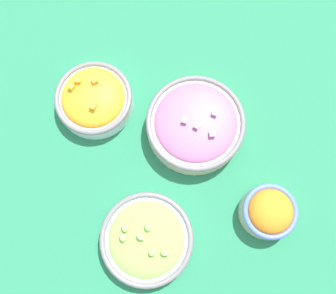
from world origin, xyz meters
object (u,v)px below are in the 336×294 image
at_px(bowl_red_onion, 195,124).
at_px(bowl_squash, 94,99).
at_px(bowl_carrots, 269,212).
at_px(bowl_lettuce, 147,239).

distance_m(bowl_red_onion, bowl_squash, 0.24).
relative_size(bowl_red_onion, bowl_carrots, 1.87).
bearing_deg(bowl_carrots, bowl_squash, 34.62).
bearing_deg(bowl_red_onion, bowl_squash, 53.10).
bearing_deg(bowl_lettuce, bowl_squash, -0.04).
relative_size(bowl_carrots, bowl_squash, 0.66).
bearing_deg(bowl_lettuce, bowl_red_onion, -44.86).
bearing_deg(bowl_red_onion, bowl_carrots, -163.29).
bearing_deg(bowl_squash, bowl_red_onion, -126.90).
xyz_separation_m(bowl_carrots, bowl_squash, (0.37, 0.26, -0.01)).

